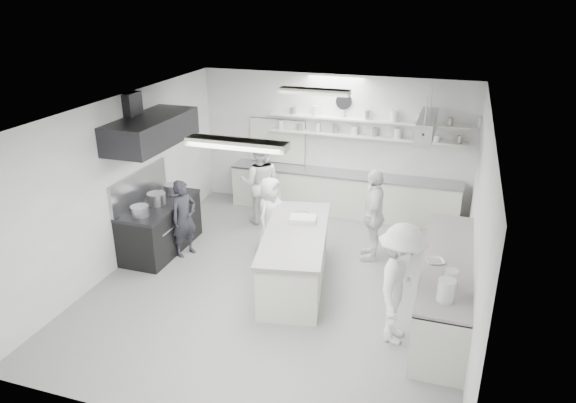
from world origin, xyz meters
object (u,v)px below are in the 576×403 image
(cook_back, at_px, (260,183))
(right_counter, at_px, (445,288))
(back_counter, at_px, (342,194))
(stove, at_px, (161,228))
(prep_island, at_px, (295,259))
(cook_stove, at_px, (184,218))

(cook_back, bearing_deg, right_counter, 134.43)
(back_counter, xyz_separation_m, right_counter, (2.35, -3.40, 0.01))
(stove, xyz_separation_m, back_counter, (2.90, 2.80, 0.01))
(stove, height_order, right_counter, right_counter)
(back_counter, relative_size, cook_back, 2.82)
(right_counter, bearing_deg, prep_island, 175.21)
(right_counter, xyz_separation_m, cook_stove, (-4.72, 0.58, 0.26))
(prep_island, bearing_deg, right_counter, -15.52)
(prep_island, height_order, cook_stove, cook_stove)
(cook_stove, xyz_separation_m, cook_back, (0.82, 1.82, 0.15))
(stove, xyz_separation_m, right_counter, (5.25, -0.60, 0.02))
(stove, bearing_deg, cook_stove, -2.00)
(back_counter, xyz_separation_m, cook_stove, (-2.37, -2.82, 0.27))
(back_counter, relative_size, cook_stove, 3.41)
(right_counter, relative_size, cook_back, 1.86)
(stove, distance_m, prep_island, 2.83)
(right_counter, height_order, cook_stove, cook_stove)
(back_counter, bearing_deg, stove, -136.01)
(cook_stove, bearing_deg, back_counter, -15.16)
(back_counter, bearing_deg, cook_back, -147.14)
(cook_back, bearing_deg, back_counter, -161.14)
(back_counter, bearing_deg, prep_island, -91.78)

